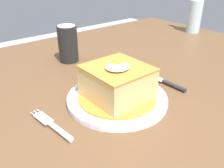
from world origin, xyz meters
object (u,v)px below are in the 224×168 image
soda_can (68,44)px  beer_bottle_clear (195,11)px  main_plate (117,98)px  fork (54,127)px  knife (167,83)px

soda_can → beer_bottle_clear: bearing=-4.8°
main_plate → soda_can: size_ratio=2.01×
fork → beer_bottle_clear: (0.87, 0.26, 0.09)m
knife → soda_can: bearing=110.2°
soda_can → beer_bottle_clear: size_ratio=0.47×
soda_can → knife: bearing=-69.8°
fork → beer_bottle_clear: bearing=16.4°
fork → soda_can: bearing=55.0°
soda_can → beer_bottle_clear: (0.66, -0.06, 0.04)m
soda_can → main_plate: bearing=-98.2°
knife → beer_bottle_clear: size_ratio=0.62×
main_plate → knife: 0.17m
main_plate → beer_bottle_clear: size_ratio=0.94×
main_plate → soda_can: soda_can is taller
fork → knife: same height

